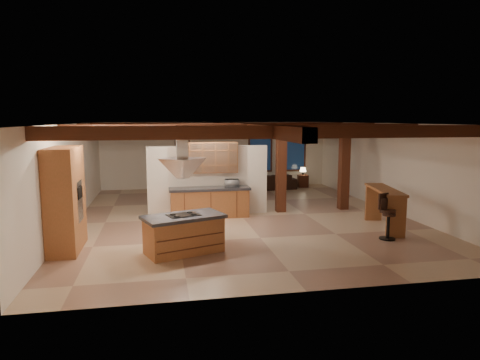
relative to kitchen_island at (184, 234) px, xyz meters
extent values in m
plane|color=tan|center=(2.00, 3.33, -0.45)|extent=(12.00, 12.00, 0.00)
plane|color=white|center=(2.00, 9.33, 1.00)|extent=(10.00, 0.00, 10.00)
plane|color=white|center=(2.00, -2.67, 1.00)|extent=(10.00, 0.00, 10.00)
plane|color=white|center=(-3.00, 3.33, 1.00)|extent=(0.00, 12.00, 12.00)
plane|color=white|center=(7.00, 3.33, 1.00)|extent=(0.00, 12.00, 12.00)
plane|color=black|center=(2.00, 3.33, 2.45)|extent=(12.00, 12.00, 0.00)
cube|color=#3F1C0F|center=(2.00, -0.67, 2.31)|extent=(10.00, 0.25, 0.28)
cube|color=#3F1C0F|center=(2.00, 2.03, 2.31)|extent=(10.00, 0.25, 0.28)
cube|color=#3F1C0F|center=(2.00, 4.63, 2.31)|extent=(10.00, 0.25, 0.28)
cube|color=#3F1C0F|center=(2.00, 7.33, 2.31)|extent=(10.00, 0.25, 0.28)
cube|color=#3F1C0F|center=(2.00, 3.33, 2.31)|extent=(0.28, 12.00, 0.28)
cube|color=#3F1C0F|center=(3.40, 3.83, 1.00)|extent=(0.30, 0.30, 2.90)
cube|color=#3F1C0F|center=(5.60, 3.83, 1.00)|extent=(0.30, 0.30, 2.90)
cube|color=#3F1C0F|center=(4.50, 3.83, 2.15)|extent=(2.50, 0.28, 0.28)
cube|color=white|center=(1.00, 3.83, 0.65)|extent=(3.80, 0.18, 2.20)
cube|color=#A35934|center=(-2.67, 0.73, 0.75)|extent=(0.64, 1.60, 2.40)
cube|color=silver|center=(-2.37, 0.73, 0.70)|extent=(0.06, 0.62, 0.95)
cube|color=black|center=(-2.33, 0.73, 0.90)|extent=(0.01, 0.50, 0.28)
cube|color=#A35934|center=(1.00, 3.44, -0.02)|extent=(2.40, 0.60, 0.86)
cube|color=black|center=(1.00, 3.44, 0.45)|extent=(2.50, 0.66, 0.08)
cube|color=#A35934|center=(1.00, 3.65, 1.40)|extent=(1.80, 0.34, 0.95)
cube|color=silver|center=(1.00, 3.47, 1.40)|extent=(1.74, 0.02, 0.90)
pyramid|color=silver|center=(0.00, 0.00, 1.28)|extent=(1.10, 1.10, 0.45)
cube|color=silver|center=(0.00, 0.00, 2.09)|extent=(0.26, 0.22, 0.73)
cube|color=#3F1C0F|center=(4.00, 9.27, 1.05)|extent=(1.10, 0.05, 1.70)
cube|color=black|center=(4.00, 9.24, 1.05)|extent=(0.95, 0.02, 1.55)
cube|color=#3F1C0F|center=(5.60, 9.27, 1.05)|extent=(1.10, 0.05, 1.70)
cube|color=black|center=(5.60, 9.24, 1.05)|extent=(0.95, 0.02, 1.55)
cube|color=#3F1C0F|center=(0.50, 9.27, 1.25)|extent=(0.65, 0.04, 0.85)
cube|color=#265834|center=(0.50, 9.24, 1.25)|extent=(0.55, 0.01, 0.75)
cylinder|color=silver|center=(-0.60, 0.53, 2.42)|extent=(0.16, 0.16, 0.03)
cylinder|color=silver|center=(1.00, 2.83, 2.42)|extent=(0.16, 0.16, 0.03)
cylinder|color=silver|center=(-2.00, 0.83, 2.42)|extent=(0.16, 0.16, 0.03)
cube|color=#A35934|center=(0.00, 0.00, -0.05)|extent=(1.86, 1.35, 0.80)
cube|color=black|center=(0.00, 0.00, 0.39)|extent=(2.01, 1.50, 0.07)
cube|color=black|center=(0.00, 0.00, 0.43)|extent=(0.82, 0.67, 0.02)
imported|color=#432210|center=(1.58, 6.16, -0.17)|extent=(1.80, 1.33, 0.56)
imported|color=black|center=(4.21, 8.29, -0.12)|extent=(2.30, 1.06, 0.65)
imported|color=silver|center=(1.70, 3.44, 0.61)|extent=(0.43, 0.29, 0.24)
cube|color=#A35934|center=(5.62, 1.17, 0.65)|extent=(0.95, 2.21, 0.06)
cube|color=#A35934|center=(5.43, 0.22, 0.09)|extent=(0.49, 0.20, 1.07)
cube|color=#A35934|center=(5.81, 2.12, 0.09)|extent=(0.49, 0.20, 1.07)
cube|color=#3F1C0F|center=(5.83, 8.62, -0.18)|extent=(0.48, 0.48, 0.54)
cylinder|color=black|center=(5.83, 8.62, 0.18)|extent=(0.06, 0.06, 0.16)
cone|color=#FFD899|center=(5.83, 8.62, 0.34)|extent=(0.29, 0.29, 0.18)
cylinder|color=black|center=(5.16, 0.10, 0.21)|extent=(0.33, 0.33, 0.06)
cube|color=black|center=(5.12, 0.25, 0.42)|extent=(0.31, 0.11, 0.36)
cylinder|color=black|center=(5.16, 0.10, -0.12)|extent=(0.05, 0.05, 0.64)
cylinder|color=black|center=(5.16, 0.10, -0.43)|extent=(0.36, 0.36, 0.03)
cylinder|color=black|center=(5.15, 0.13, 0.28)|extent=(0.37, 0.37, 0.07)
cube|color=black|center=(5.09, 0.29, 0.52)|extent=(0.34, 0.16, 0.41)
cylinder|color=black|center=(5.15, 0.13, -0.08)|extent=(0.06, 0.06, 0.71)
cylinder|color=black|center=(5.15, 0.13, -0.43)|extent=(0.41, 0.41, 0.03)
cube|color=#3F1C0F|center=(0.66, 5.65, 0.03)|extent=(0.55, 0.55, 0.06)
cube|color=#3F1C0F|center=(0.72, 5.87, 0.42)|extent=(0.44, 0.17, 0.79)
cylinder|color=#3F1C0F|center=(0.44, 5.53, -0.23)|extent=(0.05, 0.05, 0.44)
cylinder|color=#3F1C0F|center=(0.79, 5.43, -0.23)|extent=(0.05, 0.05, 0.44)
cylinder|color=#3F1C0F|center=(0.54, 5.88, -0.23)|extent=(0.05, 0.05, 0.44)
cylinder|color=#3F1C0F|center=(0.89, 5.78, -0.23)|extent=(0.05, 0.05, 0.44)
cube|color=#3F1C0F|center=(1.08, 7.08, 0.03)|extent=(0.55, 0.55, 0.06)
cube|color=#3F1C0F|center=(1.01, 6.86, 0.42)|extent=(0.44, 0.17, 0.79)
cylinder|color=#3F1C0F|center=(1.30, 7.20, -0.23)|extent=(0.05, 0.05, 0.44)
cylinder|color=#3F1C0F|center=(0.95, 7.30, -0.23)|extent=(0.05, 0.05, 0.44)
cylinder|color=#3F1C0F|center=(1.20, 6.85, -0.23)|extent=(0.05, 0.05, 0.44)
cylinder|color=#3F1C0F|center=(0.85, 6.95, -0.23)|extent=(0.05, 0.05, 0.44)
cube|color=#3F1C0F|center=(1.37, 5.45, 0.03)|extent=(0.55, 0.55, 0.06)
cube|color=#3F1C0F|center=(1.44, 5.66, 0.42)|extent=(0.44, 0.17, 0.79)
cylinder|color=#3F1C0F|center=(1.15, 5.32, -0.23)|extent=(0.05, 0.05, 0.44)
cylinder|color=#3F1C0F|center=(1.50, 5.22, -0.23)|extent=(0.05, 0.05, 0.44)
cylinder|color=#3F1C0F|center=(1.25, 5.67, -0.23)|extent=(0.05, 0.05, 0.44)
cylinder|color=#3F1C0F|center=(1.60, 5.57, -0.23)|extent=(0.05, 0.05, 0.44)
cube|color=#3F1C0F|center=(1.79, 6.87, 0.03)|extent=(0.55, 0.55, 0.06)
cube|color=#3F1C0F|center=(1.72, 6.66, 0.42)|extent=(0.44, 0.17, 0.79)
cylinder|color=#3F1C0F|center=(2.01, 6.99, -0.23)|extent=(0.05, 0.05, 0.44)
cylinder|color=#3F1C0F|center=(1.66, 7.09, -0.23)|extent=(0.05, 0.05, 0.44)
cylinder|color=#3F1C0F|center=(1.91, 6.65, -0.23)|extent=(0.05, 0.05, 0.44)
cylinder|color=#3F1C0F|center=(1.56, 6.75, -0.23)|extent=(0.05, 0.05, 0.44)
cube|color=#3F1C0F|center=(2.09, 5.24, 0.03)|extent=(0.55, 0.55, 0.06)
cube|color=#3F1C0F|center=(2.15, 5.45, 0.42)|extent=(0.44, 0.17, 0.79)
cylinder|color=#3F1C0F|center=(1.86, 5.12, -0.23)|extent=(0.05, 0.05, 0.44)
cylinder|color=#3F1C0F|center=(2.21, 5.02, -0.23)|extent=(0.05, 0.05, 0.44)
cylinder|color=#3F1C0F|center=(1.96, 5.46, -0.23)|extent=(0.05, 0.05, 0.44)
cylinder|color=#3F1C0F|center=(2.31, 5.36, -0.23)|extent=(0.05, 0.05, 0.44)
cube|color=#3F1C0F|center=(2.50, 6.66, 0.03)|extent=(0.55, 0.55, 0.06)
cube|color=#3F1C0F|center=(2.44, 6.45, 0.42)|extent=(0.44, 0.17, 0.79)
cylinder|color=#3F1C0F|center=(2.72, 6.79, -0.23)|extent=(0.05, 0.05, 0.44)
cylinder|color=#3F1C0F|center=(2.38, 6.89, -0.23)|extent=(0.05, 0.05, 0.44)
cylinder|color=#3F1C0F|center=(2.62, 6.44, -0.23)|extent=(0.05, 0.05, 0.44)
cylinder|color=#3F1C0F|center=(2.28, 6.54, -0.23)|extent=(0.05, 0.05, 0.44)
camera|label=1|loc=(-0.51, -9.55, 2.59)|focal=32.00mm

